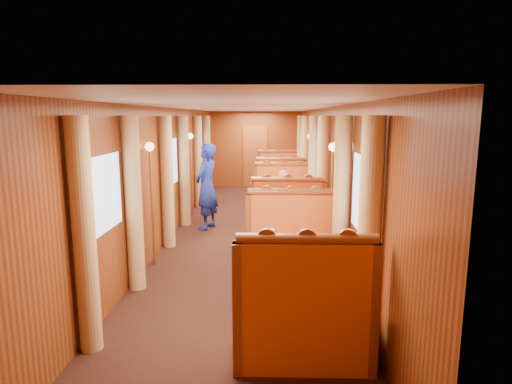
{
  "coord_description": "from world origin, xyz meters",
  "views": [
    {
      "loc": [
        0.4,
        -8.26,
        2.34
      ],
      "look_at": [
        0.21,
        -1.0,
        1.05
      ],
      "focal_mm": 30.0,
      "sensor_mm": 36.0,
      "label": 1
    }
  ],
  "objects_px": {
    "tea_tray": "(287,256)",
    "table_near": "(296,286)",
    "banquette_near_aft": "(292,254)",
    "teapot_back": "(291,247)",
    "table_mid": "(285,217)",
    "banquette_far_aft": "(279,181)",
    "banquette_mid_aft": "(283,204)",
    "rose_vase_mid": "(285,189)",
    "fruit_plate": "(326,258)",
    "banquette_near_fwd": "(304,323)",
    "teapot_left": "(282,253)",
    "banquette_mid_fwd": "(287,228)",
    "steward": "(207,187)",
    "rose_vase_far": "(281,168)",
    "banquette_far_fwd": "(281,192)",
    "teapot_right": "(294,253)",
    "table_far": "(280,188)",
    "passenger": "(283,192)"
  },
  "relations": [
    {
      "from": "passenger",
      "to": "banquette_near_aft",
      "type": "bearing_deg",
      "value": -90.0
    },
    {
      "from": "table_far",
      "to": "passenger",
      "type": "height_order",
      "value": "passenger"
    },
    {
      "from": "teapot_right",
      "to": "fruit_plate",
      "type": "distance_m",
      "value": 0.37
    },
    {
      "from": "banquette_mid_aft",
      "to": "steward",
      "type": "height_order",
      "value": "steward"
    },
    {
      "from": "fruit_plate",
      "to": "steward",
      "type": "height_order",
      "value": "steward"
    },
    {
      "from": "banquette_mid_aft",
      "to": "banquette_far_aft",
      "type": "bearing_deg",
      "value": 90.0
    },
    {
      "from": "banquette_near_fwd",
      "to": "banquette_far_fwd",
      "type": "height_order",
      "value": "same"
    },
    {
      "from": "banquette_far_fwd",
      "to": "rose_vase_far",
      "type": "bearing_deg",
      "value": 88.81
    },
    {
      "from": "banquette_mid_aft",
      "to": "rose_vase_mid",
      "type": "xyz_separation_m",
      "value": [
        0.01,
        -0.99,
        0.5
      ]
    },
    {
      "from": "banquette_near_aft",
      "to": "passenger",
      "type": "height_order",
      "value": "banquette_near_aft"
    },
    {
      "from": "banquette_far_aft",
      "to": "steward",
      "type": "height_order",
      "value": "steward"
    },
    {
      "from": "banquette_near_fwd",
      "to": "banquette_far_aft",
      "type": "bearing_deg",
      "value": 90.0
    },
    {
      "from": "banquette_far_fwd",
      "to": "banquette_mid_aft",
      "type": "bearing_deg",
      "value": -90.0
    },
    {
      "from": "banquette_far_aft",
      "to": "fruit_plate",
      "type": "xyz_separation_m",
      "value": [
        0.32,
        -8.15,
        0.35
      ]
    },
    {
      "from": "fruit_plate",
      "to": "banquette_mid_aft",
      "type": "bearing_deg",
      "value": 93.95
    },
    {
      "from": "teapot_back",
      "to": "table_near",
      "type": "bearing_deg",
      "value": -38.34
    },
    {
      "from": "banquette_far_aft",
      "to": "tea_tray",
      "type": "relative_size",
      "value": 3.94
    },
    {
      "from": "banquette_near_aft",
      "to": "teapot_back",
      "type": "distance_m",
      "value": 1.01
    },
    {
      "from": "rose_vase_far",
      "to": "banquette_far_fwd",
      "type": "bearing_deg",
      "value": -91.19
    },
    {
      "from": "teapot_right",
      "to": "fruit_plate",
      "type": "height_order",
      "value": "teapot_right"
    },
    {
      "from": "rose_vase_far",
      "to": "steward",
      "type": "bearing_deg",
      "value": -118.25
    },
    {
      "from": "table_near",
      "to": "teapot_right",
      "type": "height_order",
      "value": "teapot_right"
    },
    {
      "from": "rose_vase_mid",
      "to": "rose_vase_far",
      "type": "height_order",
      "value": "same"
    },
    {
      "from": "banquette_far_aft",
      "to": "teapot_left",
      "type": "relative_size",
      "value": 7.75
    },
    {
      "from": "teapot_back",
      "to": "steward",
      "type": "height_order",
      "value": "steward"
    },
    {
      "from": "table_mid",
      "to": "teapot_right",
      "type": "distance_m",
      "value": 3.64
    },
    {
      "from": "teapot_back",
      "to": "banquette_far_fwd",
      "type": "bearing_deg",
      "value": 105.47
    },
    {
      "from": "tea_tray",
      "to": "rose_vase_far",
      "type": "xyz_separation_m",
      "value": [
        0.14,
        7.04,
        0.17
      ]
    },
    {
      "from": "rose_vase_far",
      "to": "steward",
      "type": "relative_size",
      "value": 0.2
    },
    {
      "from": "banquette_mid_aft",
      "to": "rose_vase_mid",
      "type": "distance_m",
      "value": 1.11
    },
    {
      "from": "table_far",
      "to": "rose_vase_mid",
      "type": "xyz_separation_m",
      "value": [
        0.01,
        -3.47,
        0.55
      ]
    },
    {
      "from": "table_near",
      "to": "banquette_mid_fwd",
      "type": "bearing_deg",
      "value": 90.0
    },
    {
      "from": "banquette_near_fwd",
      "to": "tea_tray",
      "type": "xyz_separation_m",
      "value": [
        -0.12,
        0.96,
        0.33
      ]
    },
    {
      "from": "table_mid",
      "to": "banquette_far_aft",
      "type": "bearing_deg",
      "value": 90.0
    },
    {
      "from": "teapot_left",
      "to": "teapot_back",
      "type": "bearing_deg",
      "value": 56.1
    },
    {
      "from": "banquette_mid_fwd",
      "to": "banquette_far_aft",
      "type": "distance_m",
      "value": 5.53
    },
    {
      "from": "table_near",
      "to": "teapot_back",
      "type": "bearing_deg",
      "value": 125.54
    },
    {
      "from": "banquette_mid_aft",
      "to": "table_near",
      "type": "bearing_deg",
      "value": -90.0
    },
    {
      "from": "steward",
      "to": "banquette_near_aft",
      "type": "bearing_deg",
      "value": 47.83
    },
    {
      "from": "teapot_left",
      "to": "rose_vase_far",
      "type": "bearing_deg",
      "value": 81.29
    },
    {
      "from": "teapot_right",
      "to": "steward",
      "type": "distance_m",
      "value": 4.36
    },
    {
      "from": "rose_vase_mid",
      "to": "table_mid",
      "type": "bearing_deg",
      "value": -112.35
    },
    {
      "from": "banquette_near_fwd",
      "to": "teapot_back",
      "type": "bearing_deg",
      "value": 93.42
    },
    {
      "from": "banquette_near_fwd",
      "to": "banquette_mid_fwd",
      "type": "distance_m",
      "value": 3.5
    },
    {
      "from": "table_far",
      "to": "rose_vase_mid",
      "type": "bearing_deg",
      "value": -89.83
    },
    {
      "from": "banquette_mid_fwd",
      "to": "banquette_far_fwd",
      "type": "relative_size",
      "value": 1.0
    },
    {
      "from": "rose_vase_mid",
      "to": "table_near",
      "type": "bearing_deg",
      "value": -90.17
    },
    {
      "from": "tea_tray",
      "to": "table_near",
      "type": "bearing_deg",
      "value": 22.59
    },
    {
      "from": "banquette_far_aft",
      "to": "rose_vase_far",
      "type": "xyz_separation_m",
      "value": [
        0.02,
        -1.02,
        0.5
      ]
    },
    {
      "from": "banquette_mid_aft",
      "to": "rose_vase_far",
      "type": "bearing_deg",
      "value": 89.52
    }
  ]
}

